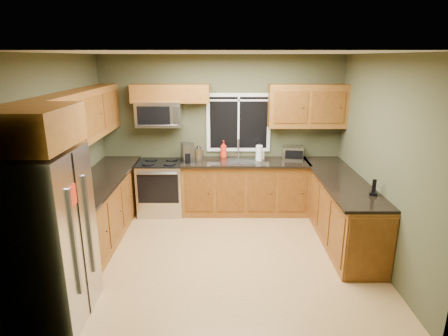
{
  "coord_description": "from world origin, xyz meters",
  "views": [
    {
      "loc": [
        0.06,
        -4.7,
        2.65
      ],
      "look_at": [
        0.05,
        0.35,
        1.15
      ],
      "focal_mm": 30.0,
      "sensor_mm": 36.0,
      "label": 1
    }
  ],
  "objects_px": {
    "microwave": "(159,114)",
    "soap_bottle_a": "(224,149)",
    "kettle": "(199,154)",
    "range": "(161,187)",
    "refrigerator": "(46,238)",
    "paper_towel_roll": "(259,153)",
    "soap_bottle_b": "(261,153)",
    "cordless_phone": "(374,190)",
    "coffee_maker": "(188,153)",
    "toaster_oven": "(293,153)"
  },
  "relations": [
    {
      "from": "microwave",
      "to": "soap_bottle_a",
      "type": "height_order",
      "value": "microwave"
    },
    {
      "from": "kettle",
      "to": "range",
      "type": "bearing_deg",
      "value": 175.55
    },
    {
      "from": "refrigerator",
      "to": "soap_bottle_a",
      "type": "bearing_deg",
      "value": 59.26
    },
    {
      "from": "range",
      "to": "paper_towel_roll",
      "type": "relative_size",
      "value": 3.21
    },
    {
      "from": "paper_towel_roll",
      "to": "soap_bottle_b",
      "type": "distance_m",
      "value": 0.13
    },
    {
      "from": "kettle",
      "to": "cordless_phone",
      "type": "height_order",
      "value": "kettle"
    },
    {
      "from": "kettle",
      "to": "soap_bottle_a",
      "type": "height_order",
      "value": "soap_bottle_a"
    },
    {
      "from": "range",
      "to": "coffee_maker",
      "type": "relative_size",
      "value": 2.92
    },
    {
      "from": "soap_bottle_b",
      "to": "microwave",
      "type": "bearing_deg",
      "value": -178.8
    },
    {
      "from": "coffee_maker",
      "to": "soap_bottle_a",
      "type": "bearing_deg",
      "value": 22.74
    },
    {
      "from": "range",
      "to": "soap_bottle_b",
      "type": "height_order",
      "value": "soap_bottle_b"
    },
    {
      "from": "soap_bottle_a",
      "to": "cordless_phone",
      "type": "xyz_separation_m",
      "value": [
        1.94,
        -1.85,
        -0.09
      ]
    },
    {
      "from": "toaster_oven",
      "to": "paper_towel_roll",
      "type": "xyz_separation_m",
      "value": [
        -0.59,
        -0.1,
        0.02
      ]
    },
    {
      "from": "microwave",
      "to": "soap_bottle_b",
      "type": "relative_size",
      "value": 3.8
    },
    {
      "from": "range",
      "to": "paper_towel_roll",
      "type": "xyz_separation_m",
      "value": [
        1.7,
        0.05,
        0.6
      ]
    },
    {
      "from": "microwave",
      "to": "paper_towel_roll",
      "type": "relative_size",
      "value": 2.6
    },
    {
      "from": "soap_bottle_a",
      "to": "paper_towel_roll",
      "type": "bearing_deg",
      "value": -15.35
    },
    {
      "from": "cordless_phone",
      "to": "range",
      "type": "bearing_deg",
      "value": 151.69
    },
    {
      "from": "kettle",
      "to": "soap_bottle_b",
      "type": "bearing_deg",
      "value": 11.75
    },
    {
      "from": "coffee_maker",
      "to": "paper_towel_roll",
      "type": "height_order",
      "value": "coffee_maker"
    },
    {
      "from": "toaster_oven",
      "to": "soap_bottle_a",
      "type": "distance_m",
      "value": 1.21
    },
    {
      "from": "soap_bottle_b",
      "to": "paper_towel_roll",
      "type": "bearing_deg",
      "value": -112.45
    },
    {
      "from": "soap_bottle_b",
      "to": "coffee_maker",
      "type": "bearing_deg",
      "value": -170.68
    },
    {
      "from": "microwave",
      "to": "soap_bottle_b",
      "type": "height_order",
      "value": "microwave"
    },
    {
      "from": "paper_towel_roll",
      "to": "soap_bottle_a",
      "type": "bearing_deg",
      "value": 164.65
    },
    {
      "from": "soap_bottle_b",
      "to": "soap_bottle_a",
      "type": "bearing_deg",
      "value": 175.96
    },
    {
      "from": "range",
      "to": "toaster_oven",
      "type": "distance_m",
      "value": 2.37
    },
    {
      "from": "microwave",
      "to": "kettle",
      "type": "xyz_separation_m",
      "value": [
        0.67,
        -0.19,
        -0.65
      ]
    },
    {
      "from": "range",
      "to": "soap_bottle_b",
      "type": "relative_size",
      "value": 4.69
    },
    {
      "from": "refrigerator",
      "to": "toaster_oven",
      "type": "xyz_separation_m",
      "value": [
        2.98,
        2.92,
        0.15
      ]
    },
    {
      "from": "kettle",
      "to": "cordless_phone",
      "type": "xyz_separation_m",
      "value": [
        2.36,
        -1.58,
        -0.07
      ]
    },
    {
      "from": "range",
      "to": "microwave",
      "type": "xyz_separation_m",
      "value": [
        -0.0,
        0.14,
        1.26
      ]
    },
    {
      "from": "refrigerator",
      "to": "paper_towel_roll",
      "type": "relative_size",
      "value": 6.16
    },
    {
      "from": "microwave",
      "to": "soap_bottle_a",
      "type": "relative_size",
      "value": 2.45
    },
    {
      "from": "range",
      "to": "soap_bottle_a",
      "type": "bearing_deg",
      "value": 11.4
    },
    {
      "from": "coffee_maker",
      "to": "cordless_phone",
      "type": "distance_m",
      "value": 3.01
    },
    {
      "from": "kettle",
      "to": "soap_bottle_a",
      "type": "xyz_separation_m",
      "value": [
        0.42,
        0.27,
        0.02
      ]
    },
    {
      "from": "kettle",
      "to": "soap_bottle_a",
      "type": "relative_size",
      "value": 0.97
    },
    {
      "from": "toaster_oven",
      "to": "soap_bottle_a",
      "type": "relative_size",
      "value": 1.25
    },
    {
      "from": "paper_towel_roll",
      "to": "refrigerator",
      "type": "bearing_deg",
      "value": -130.26
    },
    {
      "from": "soap_bottle_a",
      "to": "kettle",
      "type": "bearing_deg",
      "value": -147.08
    },
    {
      "from": "refrigerator",
      "to": "soap_bottle_a",
      "type": "distance_m",
      "value": 3.48
    },
    {
      "from": "cordless_phone",
      "to": "microwave",
      "type": "bearing_deg",
      "value": 149.74
    },
    {
      "from": "microwave",
      "to": "cordless_phone",
      "type": "height_order",
      "value": "microwave"
    },
    {
      "from": "coffee_maker",
      "to": "kettle",
      "type": "distance_m",
      "value": 0.19
    },
    {
      "from": "refrigerator",
      "to": "range",
      "type": "relative_size",
      "value": 1.92
    },
    {
      "from": "toaster_oven",
      "to": "coffee_maker",
      "type": "bearing_deg",
      "value": -174.24
    },
    {
      "from": "kettle",
      "to": "cordless_phone",
      "type": "distance_m",
      "value": 2.84
    },
    {
      "from": "microwave",
      "to": "cordless_phone",
      "type": "distance_m",
      "value": 3.58
    },
    {
      "from": "coffee_maker",
      "to": "paper_towel_roll",
      "type": "xyz_separation_m",
      "value": [
        1.22,
        0.09,
        -0.02
      ]
    }
  ]
}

